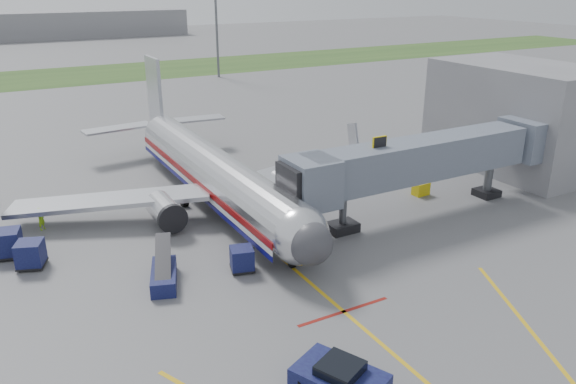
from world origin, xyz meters
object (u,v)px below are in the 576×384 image
belt_loader (164,275)px  ramp_worker (41,219)px  pushback_tug (340,382)px  airliner (213,172)px

belt_loader → ramp_worker: bearing=114.6°
pushback_tug → ramp_worker: bearing=110.2°
pushback_tug → belt_loader: belt_loader is taller
ramp_worker → belt_loader: bearing=-109.4°
airliner → ramp_worker: (-13.45, 0.94, -1.78)m
airliner → pushback_tug: size_ratio=7.61×
airliner → pushback_tug: airliner is taller
ramp_worker → pushback_tug: bearing=-113.9°
pushback_tug → ramp_worker: ramp_worker is taller
ramp_worker → airliner: bearing=-48.1°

